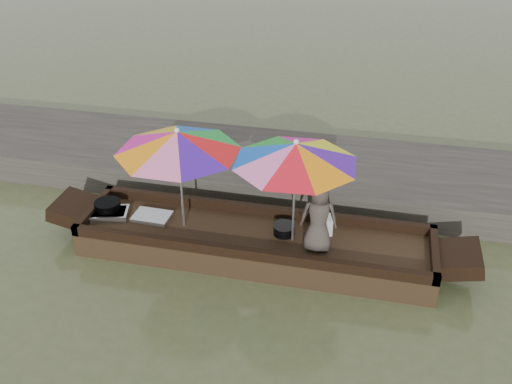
% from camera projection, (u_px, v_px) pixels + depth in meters
% --- Properties ---
extents(water, '(80.00, 80.00, 0.00)m').
position_uv_depth(water, '(254.00, 254.00, 8.28)').
color(water, '#464F2C').
rests_on(water, ground).
extents(dock, '(22.00, 2.20, 0.50)m').
position_uv_depth(dock, '(282.00, 169.00, 10.00)').
color(dock, '#2D2B26').
rests_on(dock, ground).
extents(boat_hull, '(5.04, 1.20, 0.35)m').
position_uv_depth(boat_hull, '(254.00, 245.00, 8.19)').
color(boat_hull, black).
rests_on(boat_hull, water).
extents(cooking_pot, '(0.39, 0.39, 0.20)m').
position_uv_depth(cooking_pot, '(108.00, 208.00, 8.53)').
color(cooking_pot, black).
rests_on(cooking_pot, boat_hull).
extents(tray_crayfish, '(0.63, 0.51, 0.09)m').
position_uv_depth(tray_crayfish, '(110.00, 214.00, 8.50)').
color(tray_crayfish, silver).
rests_on(tray_crayfish, boat_hull).
extents(tray_scallop, '(0.56, 0.39, 0.06)m').
position_uv_depth(tray_scallop, '(152.00, 217.00, 8.45)').
color(tray_scallop, silver).
rests_on(tray_scallop, boat_hull).
extents(charcoal_grill, '(0.30, 0.30, 0.14)m').
position_uv_depth(charcoal_grill, '(284.00, 230.00, 8.09)').
color(charcoal_grill, black).
rests_on(charcoal_grill, boat_hull).
extents(supply_bag, '(0.33, 0.30, 0.26)m').
position_uv_depth(supply_bag, '(321.00, 225.00, 8.08)').
color(supply_bag, silver).
rests_on(supply_bag, boat_hull).
extents(vendor, '(0.52, 0.36, 1.03)m').
position_uv_depth(vendor, '(319.00, 217.00, 7.55)').
color(vendor, '#403832').
rests_on(vendor, boat_hull).
extents(umbrella_bow, '(2.28, 2.28, 1.55)m').
position_uv_depth(umbrella_bow, '(181.00, 179.00, 7.91)').
color(umbrella_bow, red).
rests_on(umbrella_bow, boat_hull).
extents(umbrella_stern, '(2.14, 2.14, 1.55)m').
position_uv_depth(umbrella_stern, '(294.00, 192.00, 7.60)').
color(umbrella_stern, '#4E14A5').
rests_on(umbrella_stern, boat_hull).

